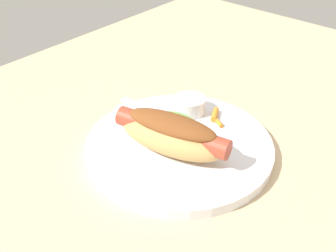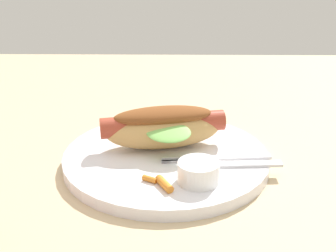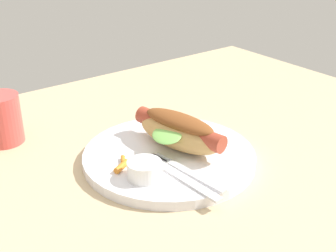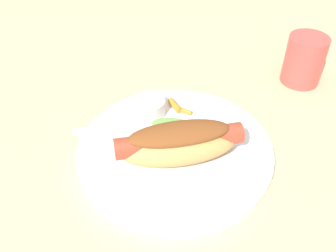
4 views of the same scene
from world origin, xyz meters
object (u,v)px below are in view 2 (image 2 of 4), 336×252
Objects in this scene: hot_dog at (162,126)px; fork at (219,158)px; plate at (165,159)px; sauce_ramekin at (197,172)px; carrot_garnish at (159,183)px; knife at (231,164)px.

fork is (3.93, 7.70, -2.88)cm from hot_dog.
plate is 5.47× the size of sauce_ramekin.
sauce_ramekin is at bearing 55.98° from fork.
fork is 3.64× the size of carrot_garnish.
carrot_garnish is (8.68, -0.49, 1.25)cm from plate.
carrot_garnish reaches higher than plate.
sauce_ramekin reaches higher than plate.
hot_dog is at bearing -168.83° from plate.
knife is 10.64cm from carrot_garnish.
plate is 8.86cm from sauce_ramekin.
fork is 1.11× the size of knife.
knife is (-4.27, 4.64, -1.15)cm from sauce_ramekin.
hot_dog is 4.43× the size of carrot_garnish.
sauce_ramekin is 4.75cm from carrot_garnish.
sauce_ramekin is at bearing 28.09° from plate.
sauce_ramekin is 0.36× the size of fork.
fork is at bearing 141.67° from hot_dog.
hot_dog reaches higher than plate.
plate is 2.16× the size of knife.
sauce_ramekin is (9.87, 4.50, -1.75)cm from hot_dog.
knife reaches higher than plate.
plate is 7.50cm from fork.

